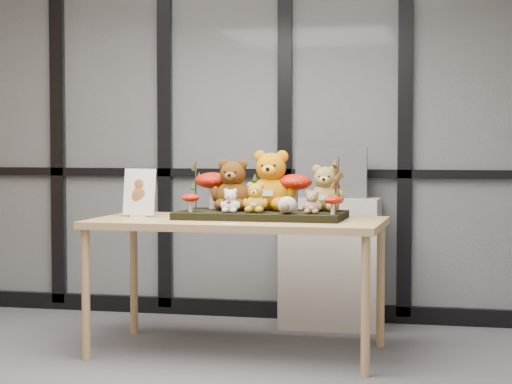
% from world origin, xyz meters
% --- Properties ---
extents(room_shell, '(5.00, 5.00, 5.00)m').
position_xyz_m(room_shell, '(0.00, 0.00, 1.68)').
color(room_shell, '#AEAAA4').
rests_on(room_shell, floor).
extents(glass_partition, '(4.90, 0.06, 2.78)m').
position_xyz_m(glass_partition, '(-0.00, 2.47, 1.42)').
color(glass_partition, '#2D383F').
rests_on(glass_partition, floor).
extents(display_table, '(1.74, 0.90, 0.81)m').
position_xyz_m(display_table, '(0.38, 1.31, 0.75)').
color(display_table, tan).
rests_on(display_table, floor).
extents(diorama_tray, '(1.00, 0.52, 0.04)m').
position_xyz_m(diorama_tray, '(0.52, 1.38, 0.83)').
color(diorama_tray, black).
rests_on(diorama_tray, display_table).
extents(bear_pooh_yellow, '(0.31, 0.28, 0.40)m').
position_xyz_m(bear_pooh_yellow, '(0.55, 1.49, 1.05)').
color(bear_pooh_yellow, '#C97806').
rests_on(bear_pooh_yellow, diorama_tray).
extents(bear_brown_medium, '(0.27, 0.24, 0.35)m').
position_xyz_m(bear_brown_medium, '(0.32, 1.44, 1.03)').
color(bear_brown_medium, '#4E2C0B').
rests_on(bear_brown_medium, diorama_tray).
extents(bear_tan_back, '(0.24, 0.22, 0.31)m').
position_xyz_m(bear_tan_back, '(0.89, 1.50, 1.01)').
color(bear_tan_back, olive).
rests_on(bear_tan_back, diorama_tray).
extents(bear_small_yellow, '(0.15, 0.14, 0.20)m').
position_xyz_m(bear_small_yellow, '(0.50, 1.27, 0.95)').
color(bear_small_yellow, gold).
rests_on(bear_small_yellow, diorama_tray).
extents(bear_white_bow, '(0.12, 0.11, 0.16)m').
position_xyz_m(bear_white_bow, '(0.36, 1.24, 0.93)').
color(bear_white_bow, white).
rests_on(bear_white_bow, diorama_tray).
extents(bear_beige_small, '(0.12, 0.11, 0.15)m').
position_xyz_m(bear_beige_small, '(0.84, 1.26, 0.93)').
color(bear_beige_small, '#977C51').
rests_on(bear_beige_small, diorama_tray).
extents(plush_cream_hedgehog, '(0.09, 0.08, 0.11)m').
position_xyz_m(plush_cream_hedgehog, '(0.70, 1.22, 0.91)').
color(plush_cream_hedgehog, beige).
rests_on(plush_cream_hedgehog, diorama_tray).
extents(mushroom_back_left, '(0.23, 0.23, 0.25)m').
position_xyz_m(mushroom_back_left, '(0.16, 1.56, 0.98)').
color(mushroom_back_left, '#A41405').
rests_on(mushroom_back_left, diorama_tray).
extents(mushroom_back_right, '(0.22, 0.22, 0.25)m').
position_xyz_m(mushroom_back_right, '(0.69, 1.52, 0.98)').
color(mushroom_back_right, '#A41405').
rests_on(mushroom_back_right, diorama_tray).
extents(mushroom_front_left, '(0.11, 0.11, 0.12)m').
position_xyz_m(mushroom_front_left, '(0.10, 1.26, 0.91)').
color(mushroom_front_left, '#A41405').
rests_on(mushroom_front_left, diorama_tray).
extents(mushroom_front_right, '(0.11, 0.11, 0.12)m').
position_xyz_m(mushroom_front_right, '(0.97, 1.24, 0.91)').
color(mushroom_front_right, '#A41405').
rests_on(mushroom_front_right, diorama_tray).
extents(sprig_green_far_left, '(0.05, 0.05, 0.30)m').
position_xyz_m(sprig_green_far_left, '(0.06, 1.51, 1.00)').
color(sprig_green_far_left, '#13380C').
rests_on(sprig_green_far_left, diorama_tray).
extents(sprig_green_mid_left, '(0.05, 0.05, 0.25)m').
position_xyz_m(sprig_green_mid_left, '(0.22, 1.56, 0.98)').
color(sprig_green_mid_left, '#13380C').
rests_on(sprig_green_mid_left, diorama_tray).
extents(sprig_dry_far_right, '(0.05, 0.05, 0.33)m').
position_xyz_m(sprig_dry_far_right, '(0.97, 1.47, 1.02)').
color(sprig_dry_far_right, brown).
rests_on(sprig_dry_far_right, diorama_tray).
extents(sprig_dry_mid_right, '(0.05, 0.05, 0.25)m').
position_xyz_m(sprig_dry_mid_right, '(0.97, 1.34, 0.98)').
color(sprig_dry_mid_right, brown).
rests_on(sprig_dry_mid_right, diorama_tray).
extents(sprig_green_centre, '(0.05, 0.05, 0.22)m').
position_xyz_m(sprig_green_centre, '(0.45, 1.57, 0.96)').
color(sprig_green_centre, '#13380C').
rests_on(sprig_green_centre, diorama_tray).
extents(sign_holder, '(0.21, 0.07, 0.30)m').
position_xyz_m(sign_holder, '(-0.25, 1.35, 0.95)').
color(sign_holder, silver).
rests_on(sign_holder, display_table).
extents(label_card, '(0.10, 0.03, 0.00)m').
position_xyz_m(label_card, '(0.43, 0.97, 0.81)').
color(label_card, white).
rests_on(label_card, display_table).
extents(cabinet, '(0.67, 0.39, 0.89)m').
position_xyz_m(cabinet, '(0.81, 2.24, 0.44)').
color(cabinet, '#B2A89F').
rests_on(cabinet, floor).
extents(monitor, '(0.49, 0.05, 0.35)m').
position_xyz_m(monitor, '(0.81, 2.25, 1.06)').
color(monitor, '#515459').
rests_on(monitor, cabinet).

